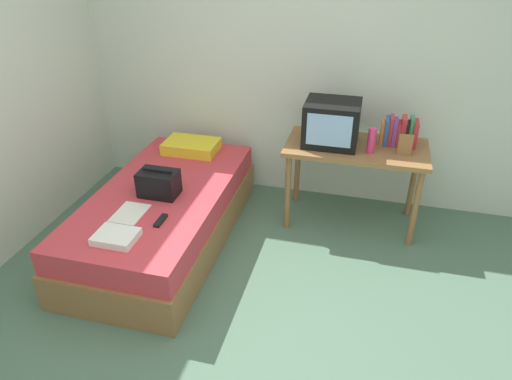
{
  "coord_description": "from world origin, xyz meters",
  "views": [
    {
      "loc": [
        0.7,
        -2.08,
        2.34
      ],
      "look_at": [
        -0.08,
        0.95,
        0.53
      ],
      "focal_mm": 32.53,
      "sensor_mm": 36.0,
      "label": 1
    }
  ],
  "objects_px": {
    "picture_frame": "(405,145)",
    "remote_dark": "(161,220)",
    "tv": "(332,123)",
    "magazine": "(130,213)",
    "desk": "(355,156)",
    "handbag": "(159,183)",
    "water_bottle": "(371,141)",
    "book_row": "(399,132)",
    "pillow": "(191,146)",
    "folded_towel": "(116,237)",
    "bed": "(165,215)"
  },
  "relations": [
    {
      "from": "water_bottle",
      "to": "magazine",
      "type": "bearing_deg",
      "value": -149.96
    },
    {
      "from": "pillow",
      "to": "handbag",
      "type": "relative_size",
      "value": 1.63
    },
    {
      "from": "folded_towel",
      "to": "handbag",
      "type": "bearing_deg",
      "value": 87.48
    },
    {
      "from": "handbag",
      "to": "folded_towel",
      "type": "xyz_separation_m",
      "value": [
        -0.03,
        -0.63,
        -0.07
      ]
    },
    {
      "from": "pillow",
      "to": "remote_dark",
      "type": "bearing_deg",
      "value": -79.37
    },
    {
      "from": "pillow",
      "to": "water_bottle",
      "type": "bearing_deg",
      "value": -5.86
    },
    {
      "from": "bed",
      "to": "handbag",
      "type": "height_order",
      "value": "handbag"
    },
    {
      "from": "desk",
      "to": "picture_frame",
      "type": "height_order",
      "value": "picture_frame"
    },
    {
      "from": "remote_dark",
      "to": "picture_frame",
      "type": "bearing_deg",
      "value": 31.74
    },
    {
      "from": "water_bottle",
      "to": "folded_towel",
      "type": "height_order",
      "value": "water_bottle"
    },
    {
      "from": "picture_frame",
      "to": "remote_dark",
      "type": "xyz_separation_m",
      "value": [
        -1.65,
        -1.02,
        -0.33
      ]
    },
    {
      "from": "picture_frame",
      "to": "remote_dark",
      "type": "relative_size",
      "value": 1.09
    },
    {
      "from": "bed",
      "to": "tv",
      "type": "height_order",
      "value": "tv"
    },
    {
      "from": "tv",
      "to": "folded_towel",
      "type": "bearing_deg",
      "value": -132.46
    },
    {
      "from": "folded_towel",
      "to": "remote_dark",
      "type": "bearing_deg",
      "value": 54.74
    },
    {
      "from": "bed",
      "to": "magazine",
      "type": "distance_m",
      "value": 0.47
    },
    {
      "from": "remote_dark",
      "to": "water_bottle",
      "type": "bearing_deg",
      "value": 35.68
    },
    {
      "from": "picture_frame",
      "to": "pillow",
      "type": "height_order",
      "value": "picture_frame"
    },
    {
      "from": "tv",
      "to": "magazine",
      "type": "height_order",
      "value": "tv"
    },
    {
      "from": "handbag",
      "to": "magazine",
      "type": "xyz_separation_m",
      "value": [
        -0.1,
        -0.31,
        -0.1
      ]
    },
    {
      "from": "water_bottle",
      "to": "bed",
      "type": "bearing_deg",
      "value": -160.1
    },
    {
      "from": "water_bottle",
      "to": "picture_frame",
      "type": "relative_size",
      "value": 1.2
    },
    {
      "from": "handbag",
      "to": "desk",
      "type": "bearing_deg",
      "value": 27.4
    },
    {
      "from": "book_row",
      "to": "handbag",
      "type": "xyz_separation_m",
      "value": [
        -1.77,
        -0.85,
        -0.27
      ]
    },
    {
      "from": "tv",
      "to": "handbag",
      "type": "distance_m",
      "value": 1.47
    },
    {
      "from": "remote_dark",
      "to": "folded_towel",
      "type": "height_order",
      "value": "folded_towel"
    },
    {
      "from": "book_row",
      "to": "remote_dark",
      "type": "height_order",
      "value": "book_row"
    },
    {
      "from": "remote_dark",
      "to": "book_row",
      "type": "bearing_deg",
      "value": 37.01
    },
    {
      "from": "desk",
      "to": "water_bottle",
      "type": "height_order",
      "value": "water_bottle"
    },
    {
      "from": "water_bottle",
      "to": "folded_towel",
      "type": "bearing_deg",
      "value": -141.2
    },
    {
      "from": "book_row",
      "to": "remote_dark",
      "type": "distance_m",
      "value": 2.04
    },
    {
      "from": "water_bottle",
      "to": "remote_dark",
      "type": "xyz_separation_m",
      "value": [
        -1.39,
        -1.0,
        -0.35
      ]
    },
    {
      "from": "desk",
      "to": "remote_dark",
      "type": "bearing_deg",
      "value": -139.2
    },
    {
      "from": "desk",
      "to": "handbag",
      "type": "distance_m",
      "value": 1.63
    },
    {
      "from": "bed",
      "to": "remote_dark",
      "type": "bearing_deg",
      "value": -66.01
    },
    {
      "from": "desk",
      "to": "folded_towel",
      "type": "distance_m",
      "value": 2.02
    },
    {
      "from": "magazine",
      "to": "tv",
      "type": "bearing_deg",
      "value": 38.51
    },
    {
      "from": "handbag",
      "to": "tv",
      "type": "bearing_deg",
      "value": 31.11
    },
    {
      "from": "book_row",
      "to": "magazine",
      "type": "height_order",
      "value": "book_row"
    },
    {
      "from": "desk",
      "to": "tv",
      "type": "relative_size",
      "value": 2.64
    },
    {
      "from": "book_row",
      "to": "pillow",
      "type": "bearing_deg",
      "value": -178.58
    },
    {
      "from": "magazine",
      "to": "folded_towel",
      "type": "distance_m",
      "value": 0.33
    },
    {
      "from": "picture_frame",
      "to": "pillow",
      "type": "bearing_deg",
      "value": 175.68
    },
    {
      "from": "bed",
      "to": "picture_frame",
      "type": "relative_size",
      "value": 11.73
    },
    {
      "from": "tv",
      "to": "remote_dark",
      "type": "bearing_deg",
      "value": -134.06
    },
    {
      "from": "tv",
      "to": "book_row",
      "type": "relative_size",
      "value": 1.52
    },
    {
      "from": "water_bottle",
      "to": "book_row",
      "type": "bearing_deg",
      "value": 44.63
    },
    {
      "from": "handbag",
      "to": "book_row",
      "type": "bearing_deg",
      "value": 25.75
    },
    {
      "from": "desk",
      "to": "water_bottle",
      "type": "bearing_deg",
      "value": -43.5
    },
    {
      "from": "pillow",
      "to": "folded_towel",
      "type": "xyz_separation_m",
      "value": [
        0.02,
        -1.44,
        -0.02
      ]
    }
  ]
}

